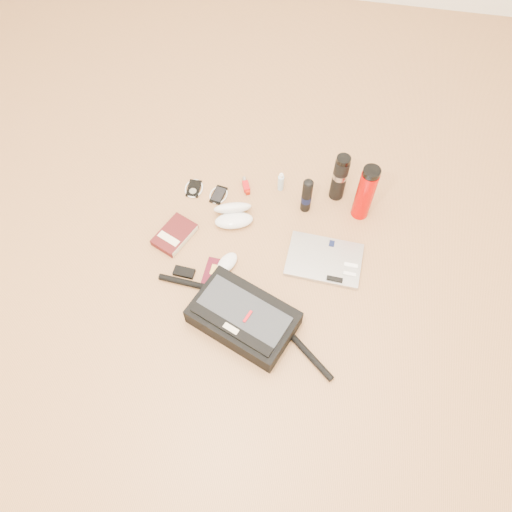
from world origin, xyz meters
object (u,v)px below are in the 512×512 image
(book, at_px, (175,235))
(thermos_black, at_px, (340,177))
(laptop, at_px, (324,260))
(messenger_bag, at_px, (243,317))
(thermos_red, at_px, (365,193))

(book, height_order, thermos_black, thermos_black)
(laptop, bearing_deg, thermos_black, 90.74)
(laptop, height_order, book, book)
(laptop, relative_size, book, 1.48)
(thermos_black, bearing_deg, messenger_bag, -113.14)
(messenger_bag, distance_m, laptop, 0.44)
(thermos_red, bearing_deg, messenger_bag, -123.82)
(book, bearing_deg, messenger_bag, -18.88)
(thermos_red, bearing_deg, thermos_black, 144.70)
(laptop, xyz_separation_m, book, (-0.66, 0.00, 0.01))
(thermos_black, xyz_separation_m, thermos_red, (0.11, -0.08, 0.02))
(laptop, bearing_deg, thermos_red, 68.18)
(messenger_bag, bearing_deg, book, 159.34)
(messenger_bag, height_order, thermos_black, thermos_black)
(thermos_black, bearing_deg, laptop, -91.97)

